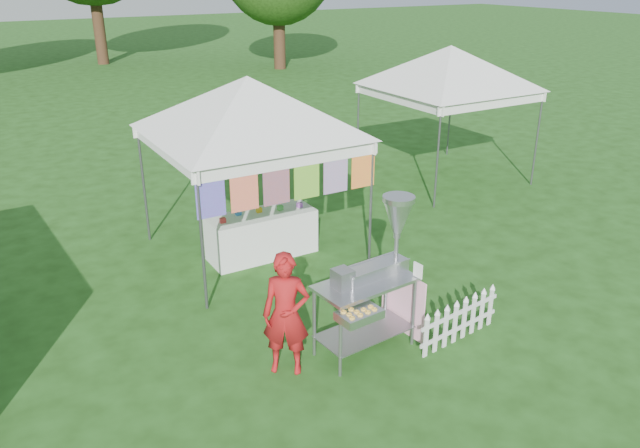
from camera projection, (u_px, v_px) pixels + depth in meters
ground at (370, 350)px, 8.02m from camera, size 120.00×120.00×0.00m
canopy_main at (247, 77)px, 9.66m from camera, size 4.24×4.24×3.45m
canopy_right at (451, 46)px, 13.44m from camera, size 4.24×4.24×3.45m
donut_cart at (380, 264)px, 7.70m from camera, size 1.41×1.08×1.97m
vendor at (286, 314)px, 7.34m from camera, size 0.67×0.63×1.55m
picket_fence at (460, 321)px, 8.13m from camera, size 1.43×0.20×0.56m
display_table at (262, 235)px, 10.51m from camera, size 1.80×0.70×0.76m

